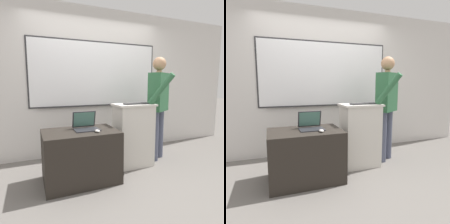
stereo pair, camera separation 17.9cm
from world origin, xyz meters
The scene contains 8 objects.
ground_plane centered at (0.00, 0.00, 0.00)m, with size 30.00×30.00×0.00m, color slate.
back_wall centered at (0.00, 1.38, 1.35)m, with size 6.40×0.17×2.68m.
lectern_podium centered at (0.36, 0.47, 0.50)m, with size 0.62×0.42×1.00m.
side_desk centered at (-0.55, 0.27, 0.35)m, with size 0.97×0.65×0.70m.
person_presenter centered at (0.88, 0.55, 1.02)m, with size 0.58×0.72×1.75m.
laptop centered at (-0.46, 0.34, 0.77)m, with size 0.33×0.30×0.24m.
wireless_keyboard centered at (0.39, 0.42, 1.01)m, with size 0.43×0.12×0.02m.
computer_mouse_by_laptop centered at (-0.37, 0.10, 0.71)m, with size 0.06×0.10×0.03m.
Camera 1 is at (-1.16, -2.27, 1.31)m, focal length 32.00 mm.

